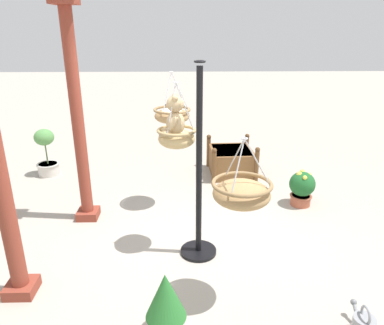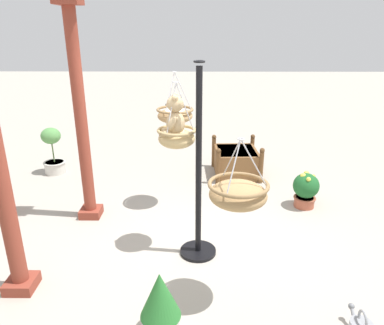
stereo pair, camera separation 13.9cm
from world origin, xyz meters
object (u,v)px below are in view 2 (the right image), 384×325
object	(u,v)px
potted_plant_fern_front	(53,152)
hanging_basket_left_high	(238,193)
potted_plant_flowering_red	(160,303)
teddy_bear	(174,119)
display_pole_central	(198,202)
potted_plant_bushy_green	(306,189)
hanging_basket_with_teddy	(177,137)
hanging_basket_right_low	(175,115)
wooden_planter_box	(236,161)
greenhouse_pillar_right	(81,121)

from	to	relation	value
potted_plant_fern_front	hanging_basket_left_high	bearing A→B (deg)	-138.18
hanging_basket_left_high	potted_plant_flowering_red	world-z (taller)	hanging_basket_left_high
teddy_bear	hanging_basket_left_high	bearing A→B (deg)	-147.39
display_pole_central	potted_plant_bushy_green	size ratio (longest dim) A/B	4.10
display_pole_central	hanging_basket_with_teddy	bearing A→B (deg)	59.04
teddy_bear	potted_plant_fern_front	xyz separation A→B (m)	(2.45, 2.44, -1.23)
teddy_bear	hanging_basket_right_low	world-z (taller)	hanging_basket_right_low
hanging_basket_right_low	wooden_planter_box	bearing A→B (deg)	-39.97
hanging_basket_right_low	potted_plant_flowering_red	distance (m)	2.77
display_pole_central	greenhouse_pillar_right	size ratio (longest dim) A/B	0.77
potted_plant_fern_front	display_pole_central	bearing A→B (deg)	-133.78
hanging_basket_with_teddy	hanging_basket_right_low	size ratio (longest dim) A/B	1.02
display_pole_central	hanging_basket_with_teddy	xyz separation A→B (m)	(0.15, 0.25, 0.74)
display_pole_central	potted_plant_fern_front	world-z (taller)	display_pole_central
hanging_basket_right_low	greenhouse_pillar_right	xyz separation A→B (m)	(-0.38, 1.24, -0.00)
display_pole_central	potted_plant_bushy_green	world-z (taller)	display_pole_central
hanging_basket_left_high	wooden_planter_box	xyz separation A→B (m)	(3.39, -0.38, -0.94)
potted_plant_fern_front	hanging_basket_right_low	bearing A→B (deg)	-118.57
wooden_planter_box	potted_plant_flowering_red	xyz separation A→B (m)	(-3.80, 1.07, 0.05)
teddy_bear	wooden_planter_box	size ratio (longest dim) A/B	0.50
wooden_planter_box	potted_plant_bushy_green	size ratio (longest dim) A/B	1.74
hanging_basket_with_teddy	hanging_basket_left_high	bearing A→B (deg)	-148.37
display_pole_central	greenhouse_pillar_right	world-z (taller)	greenhouse_pillar_right
potted_plant_bushy_green	hanging_basket_with_teddy	bearing A→B (deg)	119.97
wooden_planter_box	greenhouse_pillar_right	bearing A→B (deg)	125.63
display_pole_central	potted_plant_fern_front	distance (m)	3.77
hanging_basket_right_low	display_pole_central	bearing A→B (deg)	-165.77
greenhouse_pillar_right	wooden_planter_box	world-z (taller)	greenhouse_pillar_right
hanging_basket_right_low	potted_plant_fern_front	size ratio (longest dim) A/B	0.82
teddy_bear	hanging_basket_right_low	size ratio (longest dim) A/B	0.67
hanging_basket_with_teddy	potted_plant_fern_front	xyz separation A→B (m)	(2.45, 2.47, -1.02)
hanging_basket_right_low	greenhouse_pillar_right	size ratio (longest dim) A/B	0.25
potted_plant_fern_front	potted_plant_bushy_green	world-z (taller)	potted_plant_fern_front
hanging_basket_with_teddy	potted_plant_fern_front	distance (m)	3.63
hanging_basket_left_high	potted_plant_bushy_green	size ratio (longest dim) A/B	1.15
greenhouse_pillar_right	potted_plant_fern_front	world-z (taller)	greenhouse_pillar_right
potted_plant_bushy_green	hanging_basket_left_high	bearing A→B (deg)	147.81
potted_plant_bushy_green	display_pole_central	bearing A→B (deg)	127.04
potted_plant_flowering_red	wooden_planter_box	bearing A→B (deg)	-15.75
hanging_basket_left_high	hanging_basket_with_teddy	bearing A→B (deg)	31.63
display_pole_central	hanging_basket_with_teddy	distance (m)	0.80
hanging_basket_with_teddy	potted_plant_fern_front	world-z (taller)	hanging_basket_with_teddy
potted_plant_flowering_red	greenhouse_pillar_right	bearing A→B (deg)	29.76
potted_plant_flowering_red	potted_plant_bushy_green	bearing A→B (deg)	-38.88
potted_plant_flowering_red	potted_plant_bushy_green	xyz separation A→B (m)	(2.47, -2.00, -0.02)
hanging_basket_left_high	potted_plant_fern_front	xyz separation A→B (m)	(3.43, 3.07, -0.78)
hanging_basket_with_teddy	wooden_planter_box	xyz separation A→B (m)	(2.42, -0.98, -1.18)
hanging_basket_right_low	hanging_basket_with_teddy	bearing A→B (deg)	-175.98
teddy_bear	potted_plant_bushy_green	bearing A→B (deg)	-60.33
hanging_basket_right_low	wooden_planter_box	distance (m)	2.02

